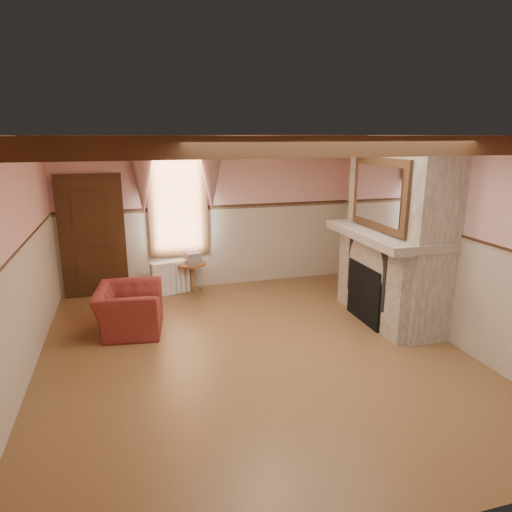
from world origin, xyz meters
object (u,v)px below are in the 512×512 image
object	(u,v)px
armchair	(129,309)
bowl	(394,230)
side_table	(191,277)
mantel_clock	(367,217)
oil_lamp	(376,217)
radiator	(171,278)

from	to	relation	value
armchair	bowl	xyz separation A→B (m)	(3.81, -0.78, 1.12)
side_table	mantel_clock	bearing A→B (deg)	-28.98
armchair	oil_lamp	xyz separation A→B (m)	(3.81, -0.26, 1.23)
armchair	oil_lamp	distance (m)	4.01
side_table	bowl	world-z (taller)	bowl
bowl	mantel_clock	xyz separation A→B (m)	(0.00, 0.78, 0.06)
armchair	side_table	world-z (taller)	armchair
armchair	radiator	world-z (taller)	armchair
oil_lamp	mantel_clock	bearing A→B (deg)	90.00
armchair	side_table	xyz separation A→B (m)	(1.12, 1.49, -0.06)
armchair	side_table	distance (m)	1.87
radiator	oil_lamp	world-z (taller)	oil_lamp
radiator	oil_lamp	size ratio (longest dim) A/B	2.50
bowl	mantel_clock	bearing A→B (deg)	90.00
side_table	armchair	bearing A→B (deg)	-127.01
side_table	radiator	size ratio (longest dim) A/B	0.79
bowl	oil_lamp	bearing A→B (deg)	90.00
side_table	radiator	distance (m)	0.37
side_table	oil_lamp	bearing A→B (deg)	-33.05
mantel_clock	oil_lamp	size ratio (longest dim) A/B	0.86
side_table	bowl	bearing A→B (deg)	-40.19
mantel_clock	armchair	bearing A→B (deg)	-179.94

